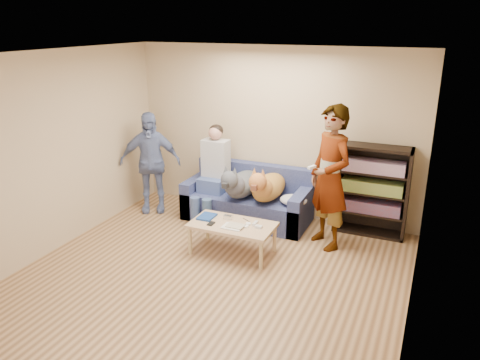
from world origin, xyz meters
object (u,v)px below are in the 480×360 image
at_px(dog_gray, 241,184).
at_px(coffee_table, 232,227).
at_px(person_seated, 213,169).
at_px(bookshelf, 372,188).
at_px(person_standing_right, 330,178).
at_px(notebook_blue, 207,217).
at_px(dog_tan, 267,187).
at_px(sofa, 248,201).
at_px(camera_silver, 228,217).
at_px(person_standing_left, 150,162).

height_order(dog_gray, coffee_table, dog_gray).
relative_size(person_seated, coffee_table, 1.34).
bearing_deg(person_seated, dog_gray, -10.49).
bearing_deg(bookshelf, person_seated, -171.22).
xyz_separation_m(person_standing_right, notebook_blue, (-1.48, -0.68, -0.54)).
bearing_deg(dog_tan, person_seated, 176.14).
bearing_deg(person_standing_right, sofa, -155.06).
bearing_deg(bookshelf, sofa, -172.60).
distance_m(person_standing_right, person_seated, 1.89).
distance_m(notebook_blue, coffee_table, 0.41).
height_order(sofa, bookshelf, bookshelf).
relative_size(camera_silver, dog_tan, 0.09).
xyz_separation_m(person_standing_right, camera_silver, (-1.20, -0.61, -0.53)).
bearing_deg(dog_gray, notebook_blue, -98.12).
bearing_deg(person_standing_left, notebook_blue, -55.92).
xyz_separation_m(notebook_blue, dog_gray, (0.12, 0.86, 0.20)).
bearing_deg(dog_tan, person_standing_right, -12.65).
height_order(person_standing_right, notebook_blue, person_standing_right).
bearing_deg(person_standing_right, camera_silver, -111.23).
height_order(dog_gray, dog_tan, dog_tan).
xyz_separation_m(dog_gray, dog_tan, (0.40, 0.03, 0.00)).
distance_m(notebook_blue, camera_silver, 0.29).
bearing_deg(notebook_blue, sofa, 81.83).
xyz_separation_m(notebook_blue, person_seated, (-0.38, 0.96, 0.34)).
xyz_separation_m(person_standing_right, dog_gray, (-1.36, 0.18, -0.33)).
bearing_deg(person_standing_right, notebook_blue, -113.49).
bearing_deg(bookshelf, coffee_table, -138.68).
bearing_deg(notebook_blue, person_standing_left, 150.76).
relative_size(person_standing_left, bookshelf, 1.24).
distance_m(person_standing_left, sofa, 1.67).
relative_size(person_standing_right, person_standing_left, 1.20).
bearing_deg(camera_silver, notebook_blue, -165.96).
bearing_deg(sofa, dog_gray, -98.37).
xyz_separation_m(notebook_blue, camera_silver, (0.28, 0.07, 0.01)).
xyz_separation_m(coffee_table, bookshelf, (1.56, 1.37, 0.31)).
distance_m(person_standing_left, bookshelf, 3.40).
bearing_deg(coffee_table, sofa, 102.16).
bearing_deg(camera_silver, coffee_table, -45.00).
height_order(person_standing_left, camera_silver, person_standing_left).
xyz_separation_m(person_seated, coffee_table, (0.78, -1.01, -0.40)).
relative_size(notebook_blue, bookshelf, 0.20).
relative_size(person_standing_left, notebook_blue, 6.22).
distance_m(sofa, dog_gray, 0.42).
xyz_separation_m(dog_tan, bookshelf, (1.43, 0.42, 0.04)).
height_order(notebook_blue, dog_gray, dog_gray).
distance_m(dog_gray, bookshelf, 1.89).
xyz_separation_m(person_standing_left, coffee_table, (1.80, -0.83, -0.43)).
height_order(sofa, coffee_table, sofa).
relative_size(person_standing_right, notebook_blue, 7.47).
xyz_separation_m(sofa, person_seated, (-0.53, -0.13, 0.49)).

